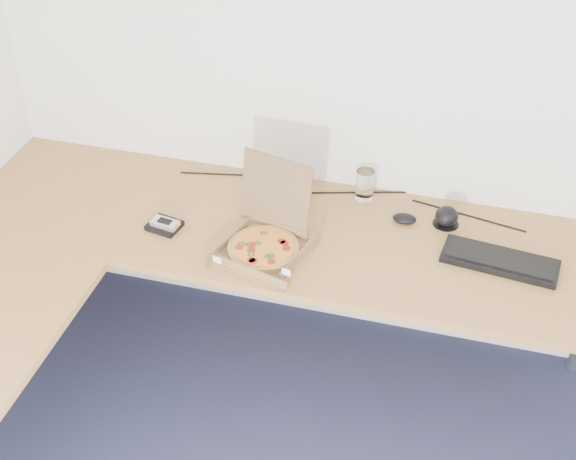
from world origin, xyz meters
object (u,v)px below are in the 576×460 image
(drinking_glass, at_px, (365,185))
(wallet, at_px, (164,226))
(desk, at_px, (160,292))
(pizza_box, at_px, (265,243))
(keyboard, at_px, (500,261))

(drinking_glass, relative_size, wallet, 1.06)
(desk, height_order, drinking_glass, drinking_glass)
(desk, distance_m, pizza_box, 0.41)
(wallet, bearing_deg, pizza_box, 6.87)
(desk, relative_size, pizza_box, 7.51)
(desk, bearing_deg, wallet, 108.97)
(drinking_glass, distance_m, wallet, 0.79)
(keyboard, bearing_deg, wallet, -167.60)
(wallet, bearing_deg, desk, -60.03)
(desk, distance_m, wallet, 0.33)
(drinking_glass, relative_size, keyboard, 0.31)
(desk, height_order, wallet, wallet)
(desk, height_order, pizza_box, pizza_box)
(pizza_box, relative_size, wallet, 2.84)
(keyboard, distance_m, wallet, 1.23)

